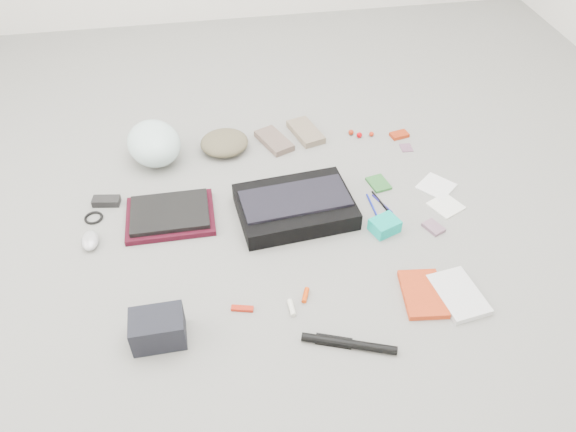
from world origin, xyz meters
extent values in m
plane|color=gray|center=(0.00, 0.00, 0.00)|extent=(4.00, 4.00, 0.00)
cube|color=black|center=(0.04, 0.06, 0.04)|extent=(0.49, 0.37, 0.08)
cube|color=black|center=(0.04, 0.06, 0.08)|extent=(0.45, 0.24, 0.01)
cube|color=#3D0916|center=(-0.47, 0.12, 0.01)|extent=(0.35, 0.27, 0.02)
cube|color=black|center=(-0.47, 0.12, 0.04)|extent=(0.31, 0.23, 0.02)
ellipsoid|color=white|center=(-0.52, 0.54, 0.09)|extent=(0.31, 0.35, 0.18)
ellipsoid|color=brown|center=(-0.20, 0.56, 0.04)|extent=(0.26, 0.26, 0.08)
cube|color=#705B4F|center=(0.03, 0.57, 0.02)|extent=(0.17, 0.23, 0.03)
cube|color=#806F5B|center=(0.19, 0.61, 0.02)|extent=(0.16, 0.24, 0.03)
cube|color=black|center=(-0.73, 0.26, 0.02)|extent=(0.12, 0.07, 0.03)
torus|color=black|center=(-0.78, 0.17, 0.01)|extent=(0.10, 0.10, 0.01)
ellipsoid|color=#B5B5BB|center=(-0.78, 0.03, 0.02)|extent=(0.07, 0.11, 0.04)
cube|color=black|center=(-0.51, -0.47, 0.06)|extent=(0.18, 0.12, 0.11)
cube|color=#A71E0D|center=(-0.23, -0.39, 0.01)|extent=(0.08, 0.04, 0.01)
cylinder|color=silver|center=(-0.06, -0.42, 0.01)|extent=(0.02, 0.07, 0.02)
cylinder|color=#D73D07|center=(0.00, -0.37, 0.01)|extent=(0.04, 0.06, 0.02)
cube|color=black|center=(0.05, -0.58, 0.01)|extent=(0.12, 0.07, 0.02)
cylinder|color=black|center=(0.10, -0.60, 0.01)|extent=(0.31, 0.14, 0.03)
cube|color=red|center=(0.41, -0.44, 0.01)|extent=(0.17, 0.23, 0.02)
cube|color=silver|center=(0.53, -0.47, 0.01)|extent=(0.17, 0.24, 0.02)
cube|color=#28642A|center=(0.43, 0.18, 0.01)|extent=(0.10, 0.12, 0.01)
cylinder|color=#101C9C|center=(0.37, 0.05, 0.00)|extent=(0.01, 0.15, 0.01)
cylinder|color=black|center=(0.41, 0.06, 0.00)|extent=(0.04, 0.15, 0.01)
cylinder|color=navy|center=(0.41, 0.06, 0.00)|extent=(0.06, 0.12, 0.01)
cube|color=#07BAA4|center=(0.37, -0.10, 0.03)|extent=(0.13, 0.12, 0.05)
cube|color=gray|center=(0.57, -0.12, 0.01)|extent=(0.08, 0.10, 0.02)
cube|color=silver|center=(0.68, 0.12, 0.00)|extent=(0.19, 0.19, 0.01)
cube|color=white|center=(0.67, 0.00, 0.00)|extent=(0.16, 0.16, 0.01)
sphere|color=#9E250E|center=(0.41, 0.57, 0.01)|extent=(0.03, 0.03, 0.03)
sphere|color=#BC0006|center=(0.44, 0.54, 0.01)|extent=(0.03, 0.03, 0.03)
sphere|color=red|center=(0.51, 0.54, 0.01)|extent=(0.02, 0.02, 0.02)
cube|color=#AC2D0E|center=(0.64, 0.52, 0.01)|extent=(0.09, 0.07, 0.02)
cube|color=#7F536E|center=(0.64, 0.42, 0.00)|extent=(0.06, 0.07, 0.00)
camera|label=1|loc=(-0.28, -1.61, 1.58)|focal=35.00mm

